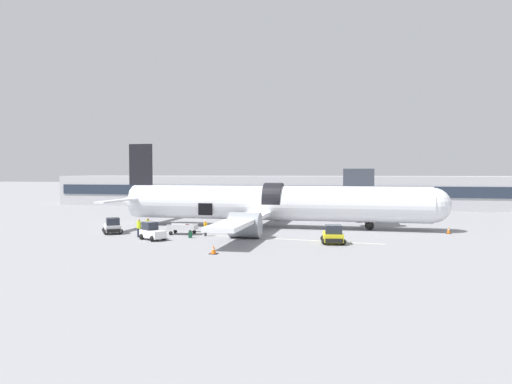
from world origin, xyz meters
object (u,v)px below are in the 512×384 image
ground_crew_driver (205,228)px  suitcase_on_tarmac_upright (190,235)px  airplane (270,204)px  baggage_cart_loading (184,229)px  baggage_tug_mid (333,235)px  ground_crew_loader_b (148,226)px  baggage_tug_lead (152,232)px  ground_crew_loader_a (139,227)px  baggage_tug_rear (113,227)px

ground_crew_driver → suitcase_on_tarmac_upright: bearing=-122.7°
airplane → baggage_cart_loading: airplane is taller
baggage_tug_mid → suitcase_on_tarmac_upright: bearing=177.7°
baggage_cart_loading → ground_crew_loader_b: 3.71m
airplane → baggage_tug_lead: (-9.07, -12.22, -2.05)m
baggage_tug_lead → ground_crew_loader_b: bearing=123.7°
baggage_tug_mid → ground_crew_loader_a: bearing=-179.9°
ground_crew_loader_b → suitcase_on_tarmac_upright: (4.66, -0.34, -0.64)m
baggage_cart_loading → ground_crew_loader_b: (-3.12, -1.95, 0.43)m
baggage_tug_rear → ground_crew_loader_b: ground_crew_loader_b is taller
ground_crew_loader_a → airplane: bearing=44.0°
baggage_tug_mid → baggage_cart_loading: baggage_tug_mid is taller
airplane → ground_crew_loader_a: 15.62m
baggage_tug_lead → ground_crew_loader_b: 2.85m
baggage_tug_lead → ground_crew_driver: baggage_tug_lead is taller
suitcase_on_tarmac_upright → ground_crew_driver: bearing=57.3°
airplane → baggage_tug_rear: size_ratio=11.87×
baggage_tug_lead → baggage_cart_loading: size_ratio=0.79×
ground_crew_loader_a → baggage_cart_loading: bearing=38.3°
baggage_tug_lead → ground_crew_loader_a: ground_crew_loader_a is taller
baggage_tug_lead → baggage_tug_mid: size_ratio=0.92×
baggage_tug_lead → baggage_tug_rear: 6.92m
airplane → suitcase_on_tarmac_upright: bearing=-120.4°
baggage_cart_loading → suitcase_on_tarmac_upright: bearing=-56.2°
airplane → ground_crew_loader_a: size_ratio=21.54×
airplane → baggage_cart_loading: size_ratio=10.08×
baggage_tug_rear → baggage_tug_lead: bearing=-28.9°
suitcase_on_tarmac_upright → baggage_tug_mid: bearing=-2.3°
airplane → ground_crew_driver: airplane is taller
baggage_tug_lead → ground_crew_loader_a: (-2.09, 1.45, 0.24)m
ground_crew_loader_a → suitcase_on_tarmac_upright: bearing=6.4°
baggage_tug_mid → baggage_cart_loading: size_ratio=0.86×
baggage_tug_rear → ground_crew_driver: size_ratio=2.08×
baggage_tug_lead → ground_crew_loader_a: size_ratio=1.69×
baggage_tug_mid → ground_crew_driver: bearing=170.5°
airplane → baggage_tug_mid: size_ratio=11.73×
baggage_tug_mid → ground_crew_driver: (-12.80, 2.13, 0.10)m
airplane → ground_crew_loader_b: (-10.64, -9.86, -1.80)m
ground_crew_loader_b → suitcase_on_tarmac_upright: size_ratio=2.42×
airplane → baggage_tug_rear: 17.65m
baggage_cart_loading → baggage_tug_rear: bearing=-172.7°
ground_crew_loader_a → suitcase_on_tarmac_upright: size_ratio=2.40×
baggage_tug_lead → baggage_tug_rear: (-6.05, 3.35, 0.01)m
airplane → baggage_cart_loading: 11.14m
ground_crew_driver → suitcase_on_tarmac_upright: 1.96m
baggage_tug_rear → ground_crew_loader_a: 4.40m
ground_crew_loader_b → airplane: bearing=42.8°
ground_crew_driver → baggage_tug_rear: bearing=-178.5°
baggage_tug_mid → ground_crew_loader_b: size_ratio=1.82×
airplane → baggage_tug_lead: size_ratio=12.75×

